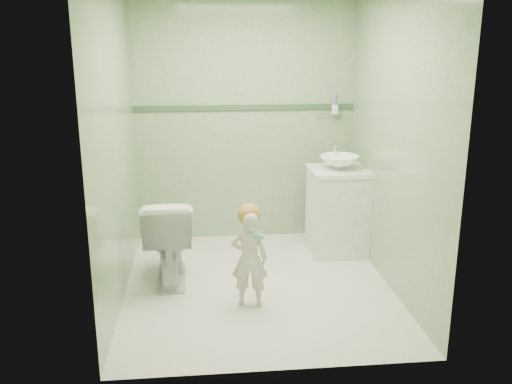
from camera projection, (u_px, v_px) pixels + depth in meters
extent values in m
plane|color=beige|center=(258.00, 286.00, 4.73)|extent=(2.50, 2.50, 0.00)
cube|color=#77A172|center=(245.00, 122.00, 5.60)|extent=(2.20, 0.04, 2.40)
cube|color=#77A172|center=(281.00, 187.00, 3.21)|extent=(2.20, 0.04, 2.40)
cube|color=#77A172|center=(116.00, 148.00, 4.30)|extent=(0.04, 2.50, 2.40)
cube|color=#77A172|center=(393.00, 143.00, 4.51)|extent=(0.04, 2.50, 2.40)
cube|color=#325234|center=(245.00, 107.00, 5.55)|extent=(2.20, 0.02, 0.05)
cube|color=beige|center=(337.00, 212.00, 5.37)|extent=(0.52, 0.50, 0.80)
cube|color=white|center=(339.00, 171.00, 5.26)|extent=(0.54, 0.52, 0.04)
imported|color=white|center=(339.00, 162.00, 5.24)|extent=(0.37, 0.37, 0.13)
cylinder|color=silver|center=(334.00, 152.00, 5.42)|extent=(0.03, 0.03, 0.18)
cylinder|color=silver|center=(336.00, 145.00, 5.35)|extent=(0.02, 0.12, 0.02)
cylinder|color=silver|center=(328.00, 114.00, 5.62)|extent=(0.26, 0.02, 0.02)
cylinder|color=silver|center=(335.00, 109.00, 5.59)|extent=(0.07, 0.07, 0.09)
cylinder|color=#7553B8|center=(335.00, 102.00, 5.56)|extent=(0.01, 0.01, 0.17)
cylinder|color=#467AE0|center=(334.00, 102.00, 5.56)|extent=(0.01, 0.01, 0.17)
cylinder|color=#D5333B|center=(336.00, 102.00, 5.58)|extent=(0.01, 0.01, 0.17)
imported|color=white|center=(169.00, 239.00, 4.75)|extent=(0.44, 0.74, 0.75)
imported|color=beige|center=(249.00, 259.00, 4.30)|extent=(0.31, 0.23, 0.77)
sphere|color=#AA7335|center=(249.00, 214.00, 4.23)|extent=(0.17, 0.17, 0.17)
cylinder|color=#158D82|center=(259.00, 237.00, 4.11)|extent=(0.09, 0.12, 0.06)
cube|color=white|center=(251.00, 230.00, 4.15)|extent=(0.03, 0.03, 0.02)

